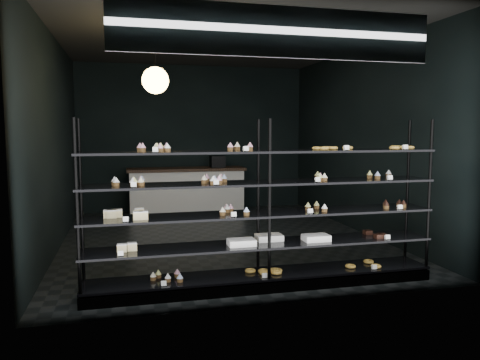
# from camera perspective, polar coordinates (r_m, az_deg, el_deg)

# --- Properties ---
(room) EXTENTS (5.01, 6.01, 3.20)m
(room) POSITION_cam_1_polar(r_m,az_deg,el_deg) (7.58, -2.47, 4.70)
(room) COLOR black
(room) RESTS_ON ground
(display_shelf) EXTENTS (4.00, 0.50, 1.91)m
(display_shelf) POSITION_cam_1_polar(r_m,az_deg,el_deg) (5.33, 2.70, -6.46)
(display_shelf) COLOR black
(display_shelf) RESTS_ON room
(signage) EXTENTS (3.30, 0.05, 0.50)m
(signage) POSITION_cam_1_polar(r_m,az_deg,el_deg) (4.84, 4.67, 17.55)
(signage) COLOR #0B173A
(signage) RESTS_ON room
(pendant_lamp) EXTENTS (0.36, 0.36, 0.91)m
(pendant_lamp) POSITION_cam_1_polar(r_m,az_deg,el_deg) (6.51, -10.28, 11.87)
(pendant_lamp) COLOR black
(pendant_lamp) RESTS_ON room
(service_counter) EXTENTS (2.49, 0.65, 1.23)m
(service_counter) POSITION_cam_1_polar(r_m,az_deg,el_deg) (10.10, -6.46, -1.22)
(service_counter) COLOR beige
(service_counter) RESTS_ON room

